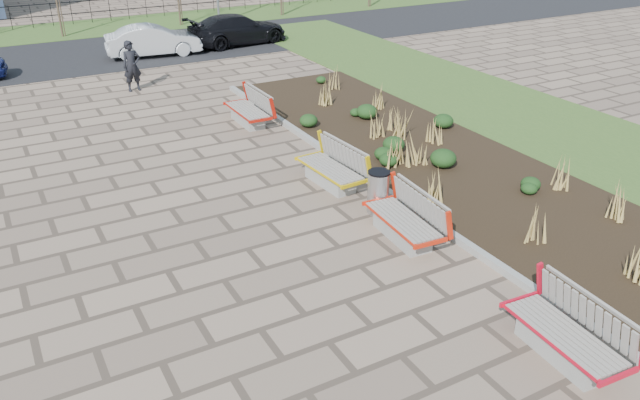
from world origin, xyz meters
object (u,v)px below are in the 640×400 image
bench_c (330,166)px  bench_a (565,331)px  bench_b (403,217)px  car_black (237,29)px  litter_bin (378,193)px  pedestrian (132,66)px  bench_d (247,108)px  car_silver (153,40)px

bench_c → bench_a: bearing=-93.9°
bench_a → bench_b: (0.00, 4.23, 0.00)m
bench_b → bench_c: 3.02m
bench_b → car_black: bearing=82.0°
bench_a → bench_b: 4.23m
bench_b → litter_bin: bench_b is taller
bench_b → pedestrian: bearing=103.3°
litter_bin → car_black: (3.73, 17.36, 0.22)m
car_black → bench_a: bearing=163.5°
litter_bin → bench_b: bearing=-99.9°
bench_a → bench_b: size_ratio=1.00×
bench_d → car_black: 11.14m
bench_d → car_silver: 10.08m
litter_bin → car_black: 17.76m
car_silver → litter_bin: bearing=-171.9°
litter_bin → car_black: size_ratio=0.21×
car_silver → bench_d: bearing=-172.4°
bench_a → car_black: 23.16m
litter_bin → bench_d: bearing=91.8°
litter_bin → car_silver: (-0.32, 17.02, 0.19)m
bench_b → car_black: size_ratio=0.44×
bench_c → litter_bin: (0.21, -1.79, -0.01)m
bench_b → car_black: car_black is taller
litter_bin → car_black: bearing=77.9°
bench_b → car_silver: size_ratio=0.52×
bench_a → litter_bin: 5.46m
bench_d → car_black: (3.95, 10.42, 0.21)m
bench_a → bench_d: bearing=93.7°
bench_b → litter_bin: size_ratio=2.13×
bench_b → car_silver: car_silver is taller
bench_a → litter_bin: size_ratio=2.13×
pedestrian → car_silver: bearing=62.7°
bench_b → bench_d: size_ratio=1.00×
bench_a → car_silver: car_silver is taller
bench_c → pedestrian: 10.65m
bench_a → bench_c: 7.24m
bench_c → pedestrian: pedestrian is taller
bench_c → bench_d: same height
pedestrian → bench_d: bearing=-71.4°
bench_b → bench_c: (0.00, 3.02, 0.00)m
bench_a → litter_bin: (0.21, 5.46, -0.01)m
car_silver → pedestrian: bearing=163.7°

